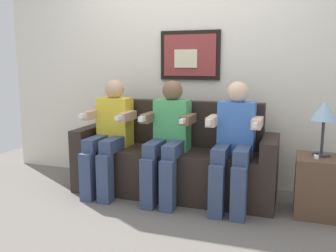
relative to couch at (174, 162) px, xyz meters
The scene contains 9 objects.
ground_plane 0.45m from the couch, 90.00° to the right, with size 5.65×5.65×0.00m, color #66605B.
back_wall_assembly 1.08m from the couch, 89.85° to the left, with size 4.35×0.10×2.60m.
couch is the anchor object (origin of this frame).
person_on_left 0.69m from the couch, 164.55° to the right, with size 0.46×0.56×1.11m.
person_in_middle 0.34m from the couch, 90.02° to the right, with size 0.46×0.56×1.11m.
person_on_right 0.69m from the couch, 15.46° to the right, with size 0.46×0.56×1.11m.
side_table_right 1.33m from the couch, ahead, with size 0.40×0.40×0.50m.
table_lamp 1.43m from the couch, ahead, with size 0.22×0.22×0.46m.
spare_remote_on_table 1.30m from the couch, ahead, with size 0.04×0.13×0.02m, color white.
Camera 1 is at (1.07, -2.96, 1.25)m, focal length 38.94 mm.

